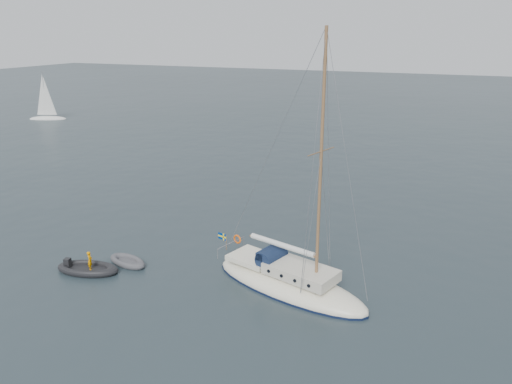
% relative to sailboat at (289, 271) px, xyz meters
% --- Properties ---
extents(ground, '(300.00, 300.00, 0.00)m').
position_rel_sailboat_xyz_m(ground, '(-2.32, 1.94, -1.11)').
color(ground, black).
rests_on(ground, ground).
extents(sailboat, '(10.30, 3.08, 14.67)m').
position_rel_sailboat_xyz_m(sailboat, '(0.00, 0.00, 0.00)').
color(sailboat, white).
rests_on(sailboat, ground).
extents(dinghy, '(2.84, 1.28, 0.41)m').
position_rel_sailboat_xyz_m(dinghy, '(-10.24, -0.99, -0.93)').
color(dinghy, '#444448').
rests_on(dinghy, ground).
extents(rib, '(3.85, 1.75, 1.36)m').
position_rel_sailboat_xyz_m(rib, '(-11.80, -2.77, -0.89)').
color(rib, black).
rests_on(rib, ground).
extents(distant_yacht_a, '(6.00, 3.20, 7.95)m').
position_rel_sailboat_xyz_m(distant_yacht_a, '(-54.24, 37.15, 2.29)').
color(distant_yacht_a, silver).
rests_on(distant_yacht_a, ground).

